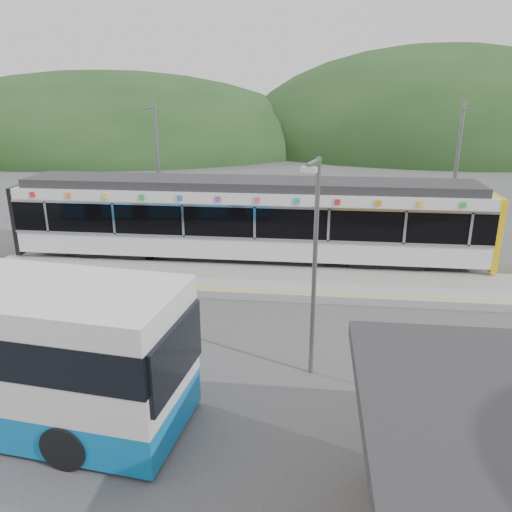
# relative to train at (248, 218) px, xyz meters

# --- Properties ---
(ground) EXTENTS (120.00, 120.00, 0.00)m
(ground) POSITION_rel_train_xyz_m (2.24, -6.00, -2.06)
(ground) COLOR #4C4C4F
(ground) RESTS_ON ground
(hills) EXTENTS (146.00, 149.00, 26.00)m
(hills) POSITION_rel_train_xyz_m (8.43, -0.71, -2.06)
(hills) COLOR #1E3D19
(hills) RESTS_ON ground
(platform) EXTENTS (26.00, 3.20, 0.30)m
(platform) POSITION_rel_train_xyz_m (2.24, -2.70, -1.91)
(platform) COLOR #9E9E99
(platform) RESTS_ON ground
(yellow_line) EXTENTS (26.00, 0.10, 0.01)m
(yellow_line) POSITION_rel_train_xyz_m (2.24, -4.00, -1.76)
(yellow_line) COLOR yellow
(yellow_line) RESTS_ON platform
(train) EXTENTS (20.44, 3.01, 3.74)m
(train) POSITION_rel_train_xyz_m (0.00, 0.00, 0.00)
(train) COLOR black
(train) RESTS_ON ground
(catenary_mast_west) EXTENTS (0.18, 1.80, 7.00)m
(catenary_mast_west) POSITION_rel_train_xyz_m (-4.76, 2.56, 1.58)
(catenary_mast_west) COLOR slate
(catenary_mast_west) RESTS_ON ground
(catenary_mast_east) EXTENTS (0.18, 1.80, 7.00)m
(catenary_mast_east) POSITION_rel_train_xyz_m (9.24, 2.56, 1.58)
(catenary_mast_east) COLOR slate
(catenary_mast_east) RESTS_ON ground
(lamp_post) EXTENTS (0.38, 1.07, 5.86)m
(lamp_post) POSITION_rel_train_xyz_m (2.93, -9.12, 1.44)
(lamp_post) COLOR slate
(lamp_post) RESTS_ON ground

